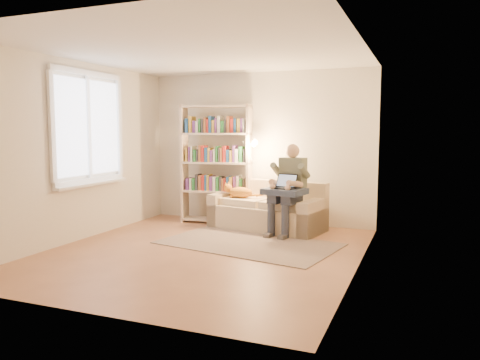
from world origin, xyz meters
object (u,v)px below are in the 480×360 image
at_px(person, 289,184).
at_px(sofa, 268,212).
at_px(cat, 241,192).
at_px(bookshelf, 216,158).
at_px(laptop, 285,185).

bearing_deg(person, sofa, 162.19).
relative_size(cat, bookshelf, 0.30).
relative_size(person, cat, 2.25).
height_order(person, laptop, person).
relative_size(cat, laptop, 1.64).
bearing_deg(laptop, bookshelf, 170.44).
distance_m(laptop, bookshelf, 1.51).
relative_size(sofa, person, 1.40).
height_order(person, bookshelf, bookshelf).
xyz_separation_m(person, cat, (-0.87, 0.20, -0.19)).
xyz_separation_m(sofa, person, (0.41, -0.23, 0.49)).
bearing_deg(bookshelf, cat, -27.22).
relative_size(person, laptop, 3.69).
bearing_deg(sofa, person, -17.81).
xyz_separation_m(sofa, cat, (-0.46, -0.03, 0.31)).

